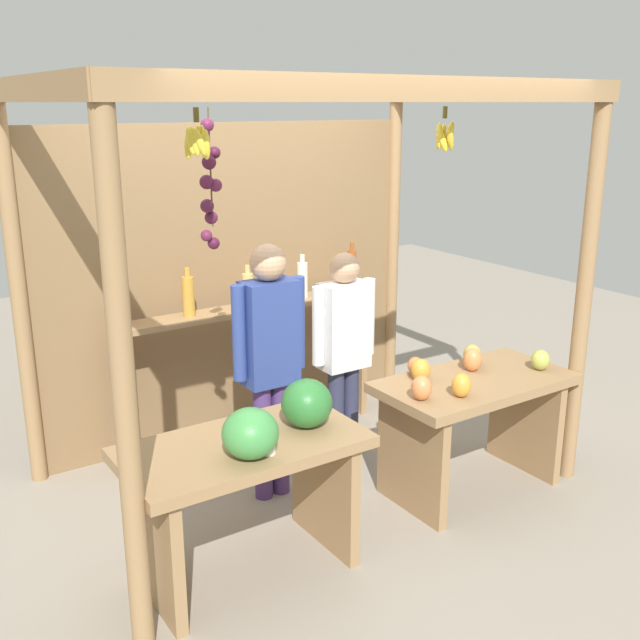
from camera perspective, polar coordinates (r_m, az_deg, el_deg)
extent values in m
plane|color=gray|center=(4.99, -1.21, -11.87)|extent=(12.00, 12.00, 0.00)
cylinder|color=#99754C|center=(3.13, -14.78, -5.15)|extent=(0.10, 0.10, 2.48)
cylinder|color=#99754C|center=(4.84, 19.57, 2.02)|extent=(0.10, 0.10, 2.48)
cylinder|color=#99754C|center=(4.86, -22.07, 1.82)|extent=(0.10, 0.10, 2.48)
cylinder|color=#99754C|center=(6.10, 5.57, 5.70)|extent=(0.10, 0.10, 2.48)
cube|color=#99754C|center=(3.64, 6.81, 17.17)|extent=(3.00, 0.12, 0.12)
cube|color=#99754C|center=(3.82, -20.93, 16.22)|extent=(0.12, 1.96, 0.12)
cube|color=#99754C|center=(5.31, 12.53, 16.61)|extent=(0.12, 1.96, 0.12)
cube|color=olive|center=(5.37, -6.74, 2.84)|extent=(2.90, 0.04, 2.23)
cylinder|color=brown|center=(3.21, -9.46, 15.24)|extent=(0.02, 0.02, 0.06)
ellipsoid|color=yellow|center=(3.23, -8.81, 13.21)|extent=(0.04, 0.06, 0.13)
ellipsoid|color=yellow|center=(3.25, -9.16, 13.48)|extent=(0.05, 0.05, 0.13)
ellipsoid|color=yellow|center=(3.24, -9.54, 13.45)|extent=(0.07, 0.04, 0.13)
ellipsoid|color=yellow|center=(3.23, -10.01, 13.08)|extent=(0.06, 0.05, 0.13)
ellipsoid|color=yellow|center=(3.20, -9.85, 13.38)|extent=(0.04, 0.08, 0.13)
ellipsoid|color=yellow|center=(3.19, -9.56, 13.29)|extent=(0.05, 0.05, 0.13)
ellipsoid|color=yellow|center=(3.18, -9.16, 13.26)|extent=(0.08, 0.04, 0.13)
ellipsoid|color=yellow|center=(3.20, -8.74, 13.09)|extent=(0.05, 0.05, 0.13)
cylinder|color=brown|center=(3.99, 9.55, 15.40)|extent=(0.02, 0.02, 0.06)
ellipsoid|color=gold|center=(4.01, 9.89, 13.85)|extent=(0.04, 0.07, 0.14)
ellipsoid|color=gold|center=(4.02, 9.27, 13.68)|extent=(0.07, 0.05, 0.14)
ellipsoid|color=gold|center=(3.98, 9.14, 13.75)|extent=(0.05, 0.06, 0.14)
ellipsoid|color=gold|center=(3.97, 9.35, 13.47)|extent=(0.06, 0.08, 0.14)
ellipsoid|color=gold|center=(3.98, 9.93, 13.52)|extent=(0.08, 0.06, 0.14)
cylinder|color=#4C422D|center=(3.58, -8.38, 11.44)|extent=(0.01, 0.01, 0.55)
sphere|color=#601E42|center=(3.56, -8.63, 14.55)|extent=(0.06, 0.06, 0.06)
sphere|color=#601E42|center=(3.58, -9.05, 13.59)|extent=(0.06, 0.06, 0.06)
sphere|color=#47142D|center=(3.58, -8.08, 12.57)|extent=(0.06, 0.06, 0.06)
sphere|color=#47142D|center=(3.55, -8.49, 11.85)|extent=(0.07, 0.07, 0.07)
sphere|color=#511938|center=(3.59, -8.67, 10.40)|extent=(0.07, 0.07, 0.07)
sphere|color=#601E42|center=(3.60, -7.99, 10.18)|extent=(0.06, 0.06, 0.06)
sphere|color=#511938|center=(3.58, -8.63, 8.62)|extent=(0.07, 0.07, 0.07)
sphere|color=#511938|center=(3.62, -8.33, 7.76)|extent=(0.06, 0.06, 0.06)
sphere|color=#47142D|center=(3.66, -8.14, 5.84)|extent=(0.06, 0.06, 0.06)
sphere|color=#601E42|center=(3.63, -8.68, 6.41)|extent=(0.06, 0.06, 0.06)
cube|color=#99754C|center=(3.77, -5.88, -9.68)|extent=(1.22, 0.64, 0.06)
cube|color=#99754C|center=(3.78, -12.52, -16.34)|extent=(0.06, 0.58, 0.68)
cube|color=#99754C|center=(4.16, 0.35, -12.66)|extent=(0.06, 0.58, 0.68)
ellipsoid|color=#2D7533|center=(3.86, -1.02, -6.39)|extent=(0.36, 0.36, 0.25)
ellipsoid|color=#429347|center=(3.56, -5.36, -8.63)|extent=(0.32, 0.32, 0.24)
cylinder|color=white|center=(3.61, -3.99, -9.52)|extent=(0.07, 0.07, 0.09)
cube|color=#99754C|center=(4.66, 11.78, -4.75)|extent=(1.22, 0.64, 0.06)
cube|color=#99754C|center=(4.50, 7.04, -10.45)|extent=(0.06, 0.58, 0.68)
cube|color=#99754C|center=(5.13, 15.42, -7.43)|extent=(0.06, 0.58, 0.68)
ellipsoid|color=#B79E47|center=(4.86, 11.58, -2.63)|extent=(0.12, 0.12, 0.14)
ellipsoid|color=#E07F47|center=(4.25, 7.78, -5.17)|extent=(0.16, 0.16, 0.14)
ellipsoid|color=#E07F47|center=(4.75, 11.60, -2.99)|extent=(0.16, 0.16, 0.15)
ellipsoid|color=#CC7038|center=(4.64, 7.31, -3.48)|extent=(0.13, 0.13, 0.11)
ellipsoid|color=gold|center=(4.54, 7.72, -3.79)|extent=(0.15, 0.15, 0.14)
ellipsoid|color=#A8B24C|center=(4.87, 16.53, -2.95)|extent=(0.15, 0.15, 0.13)
ellipsoid|color=gold|center=(4.33, 10.78, -4.92)|extent=(0.15, 0.15, 0.14)
cube|color=#99754C|center=(4.99, -14.95, -6.10)|extent=(0.05, 0.20, 1.00)
cube|color=#99754C|center=(5.81, 2.87, -2.34)|extent=(0.05, 0.20, 1.00)
cube|color=#99754C|center=(5.18, -5.48, 0.85)|extent=(1.89, 0.22, 0.04)
cylinder|color=silver|center=(4.80, -14.92, 0.95)|extent=(0.07, 0.07, 0.26)
cylinder|color=silver|center=(4.77, -15.06, 2.78)|extent=(0.03, 0.03, 0.06)
cylinder|color=gold|center=(4.96, -10.04, 1.78)|extent=(0.08, 0.08, 0.26)
cylinder|color=gold|center=(4.92, -10.13, 3.60)|extent=(0.04, 0.04, 0.06)
cylinder|color=#D8B266|center=(5.15, -5.54, 2.29)|extent=(0.08, 0.08, 0.23)
cylinder|color=#D8B266|center=(5.11, -5.58, 3.87)|extent=(0.03, 0.03, 0.06)
cylinder|color=silver|center=(5.36, -1.35, 3.07)|extent=(0.08, 0.08, 0.25)
cylinder|color=silver|center=(5.33, -1.37, 4.72)|extent=(0.03, 0.03, 0.06)
cylinder|color=#994C1E|center=(5.60, 2.44, 3.85)|extent=(0.07, 0.07, 0.30)
cylinder|color=#994C1E|center=(5.56, 2.47, 5.65)|extent=(0.03, 0.03, 0.06)
cylinder|color=#4A316C|center=(4.60, -4.39, -9.28)|extent=(0.11, 0.11, 0.74)
cylinder|color=#4A316C|center=(4.65, -3.08, -8.94)|extent=(0.11, 0.11, 0.74)
cube|color=#2D428C|center=(4.38, -3.89, -0.99)|extent=(0.32, 0.19, 0.63)
cylinder|color=#2D428C|center=(4.28, -6.23, -1.02)|extent=(0.08, 0.08, 0.56)
cylinder|color=#2D428C|center=(4.47, -1.68, -0.18)|extent=(0.08, 0.08, 0.56)
sphere|color=tan|center=(4.27, -4.00, 4.41)|extent=(0.21, 0.21, 0.21)
cylinder|color=#2E324D|center=(5.02, 1.22, -7.37)|extent=(0.11, 0.11, 0.68)
cylinder|color=#2E324D|center=(5.08, 2.34, -7.06)|extent=(0.11, 0.11, 0.68)
cube|color=white|center=(4.84, 1.85, -0.43)|extent=(0.32, 0.19, 0.57)
cylinder|color=white|center=(4.72, -0.13, -0.48)|extent=(0.08, 0.08, 0.51)
cylinder|color=white|center=(4.94, 3.74, 0.26)|extent=(0.08, 0.08, 0.51)
sphere|color=tan|center=(4.74, 1.89, 4.02)|extent=(0.20, 0.20, 0.20)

